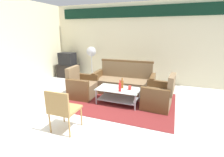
# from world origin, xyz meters

# --- Properties ---
(ground_plane) EXTENTS (14.00, 14.00, 0.00)m
(ground_plane) POSITION_xyz_m (0.00, 0.00, 0.00)
(ground_plane) COLOR white
(wall_back) EXTENTS (6.52, 0.19, 2.80)m
(wall_back) POSITION_xyz_m (0.00, 3.05, 1.48)
(wall_back) COLOR beige
(wall_back) RESTS_ON ground
(rug) EXTENTS (2.95, 2.14, 0.01)m
(rug) POSITION_xyz_m (0.07, 0.96, 0.01)
(rug) COLOR maroon
(rug) RESTS_ON ground
(couch) EXTENTS (1.83, 0.81, 0.96)m
(couch) POSITION_xyz_m (0.05, 1.63, 0.32)
(couch) COLOR #7F6647
(couch) RESTS_ON rug
(armchair_left) EXTENTS (0.74, 0.80, 0.85)m
(armchair_left) POSITION_xyz_m (-0.99, 0.90, 0.29)
(armchair_left) COLOR #7F6647
(armchair_left) RESTS_ON rug
(armchair_right) EXTENTS (0.75, 0.81, 0.85)m
(armchair_right) POSITION_xyz_m (1.13, 0.96, 0.29)
(armchair_right) COLOR #7F6647
(armchair_right) RESTS_ON rug
(coffee_table) EXTENTS (1.10, 0.60, 0.40)m
(coffee_table) POSITION_xyz_m (0.13, 0.82, 0.27)
(coffee_table) COLOR silver
(coffee_table) RESTS_ON rug
(bottle_red) EXTENTS (0.07, 0.07, 0.29)m
(bottle_red) POSITION_xyz_m (0.23, 0.65, 0.52)
(bottle_red) COLOR red
(bottle_red) RESTS_ON coffee_table
(bottle_brown) EXTENTS (0.08, 0.08, 0.27)m
(bottle_brown) POSITION_xyz_m (0.20, 0.90, 0.51)
(bottle_brown) COLOR brown
(bottle_brown) RESTS_ON coffee_table
(cup) EXTENTS (0.08, 0.08, 0.10)m
(cup) POSITION_xyz_m (0.43, 0.84, 0.46)
(cup) COLOR red
(cup) RESTS_ON coffee_table
(tv_stand) EXTENTS (0.80, 0.50, 0.52)m
(tv_stand) POSITION_xyz_m (-2.63, 2.55, 0.26)
(tv_stand) COLOR black
(tv_stand) RESTS_ON ground
(television) EXTENTS (0.61, 0.46, 0.48)m
(television) POSITION_xyz_m (-2.63, 2.55, 0.76)
(television) COLOR black
(television) RESTS_ON tv_stand
(pedestal_fan) EXTENTS (0.36, 0.36, 1.27)m
(pedestal_fan) POSITION_xyz_m (-1.56, 2.60, 1.01)
(pedestal_fan) COLOR #2D2D33
(pedestal_fan) RESTS_ON ground
(wicker_chair) EXTENTS (0.49, 0.49, 0.84)m
(wicker_chair) POSITION_xyz_m (-0.42, -0.75, 0.49)
(wicker_chair) COLOR #AD844C
(wicker_chair) RESTS_ON ground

